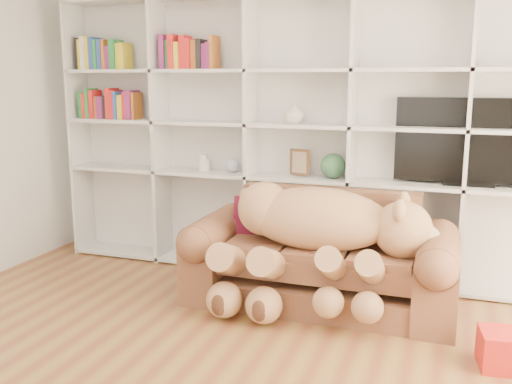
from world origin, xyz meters
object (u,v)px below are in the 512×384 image
at_px(teddy_bear, 316,233).
at_px(gift_box, 504,350).
at_px(tv, 472,142).
at_px(sofa, 321,263).

bearing_deg(teddy_bear, gift_box, -18.73).
bearing_deg(tv, teddy_bear, -142.04).
height_order(sofa, teddy_bear, teddy_bear).
distance_m(gift_box, tv, 1.69).
distance_m(teddy_bear, gift_box, 1.43).
distance_m(teddy_bear, tv, 1.44).
bearing_deg(tv, sofa, -148.19).
bearing_deg(teddy_bear, sofa, 90.45).
distance_m(sofa, teddy_bear, 0.32).
xyz_separation_m(sofa, gift_box, (1.26, -0.64, -0.20)).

